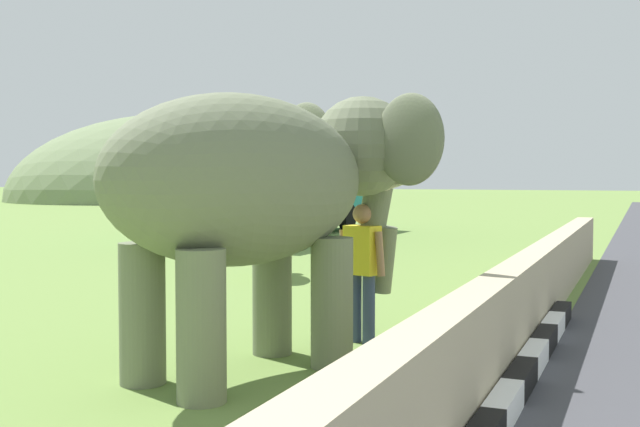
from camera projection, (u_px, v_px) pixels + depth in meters
The scene contains 6 objects.
barrier_parapet at pixel (443, 381), 5.59m from camera, with size 28.00×0.36×1.00m, color tan.
elephant at pixel (267, 184), 7.88m from camera, with size 4.07×3.08×2.91m.
person_handler at pixel (362, 265), 9.15m from camera, with size 0.35×0.66×1.66m.
bus_teal at pixel (281, 173), 25.42m from camera, with size 9.48×2.70×3.50m.
cow_near at pixel (273, 233), 15.09m from camera, with size 1.90×1.15×1.23m.
hill_east at pixel (189, 199), 68.40m from camera, with size 33.88×27.10×14.85m.
Camera 1 is at (-3.44, 2.56, 1.98)m, focal length 43.38 mm.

